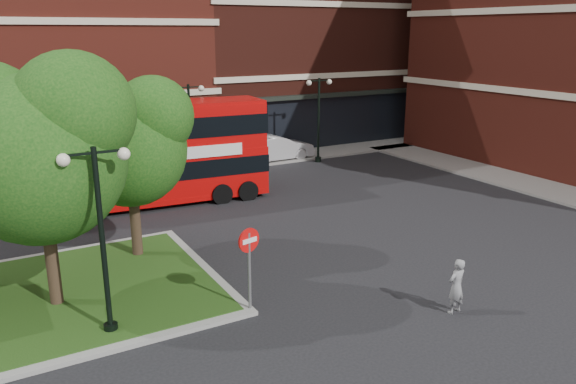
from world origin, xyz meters
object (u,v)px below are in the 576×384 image
car_white (275,148)px  car_silver (41,184)px  bus (149,147)px  woman (456,286)px

car_white → car_silver: bearing=94.2°
bus → car_white: bearing=33.9°
bus → car_silver: size_ratio=2.76×
bus → car_white: 10.58m
bus → car_white: (9.10, 5.07, -1.86)m
car_silver → car_white: size_ratio=0.81×
car_white → bus: bearing=116.9°
car_silver → car_white: bearing=-77.2°
bus → car_white: bus is taller
bus → woman: (4.44, -14.29, -1.84)m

